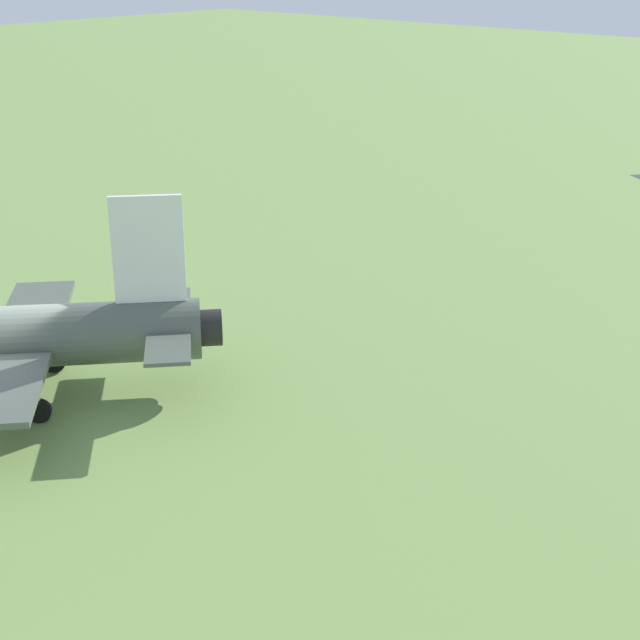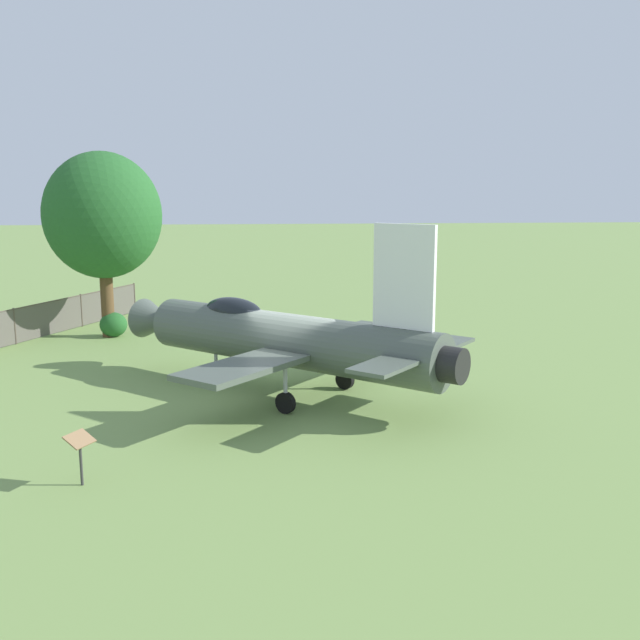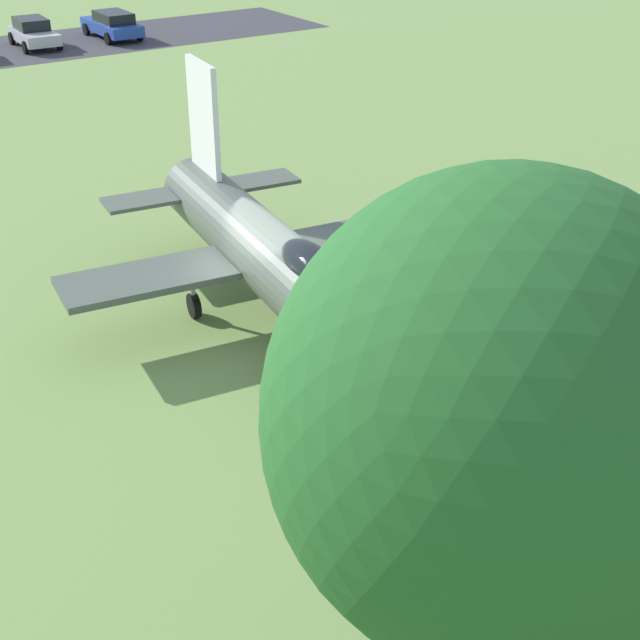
{
  "view_description": "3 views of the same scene",
  "coord_description": "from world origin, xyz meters",
  "px_view_note": "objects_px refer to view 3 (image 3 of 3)",
  "views": [
    {
      "loc": [
        -11.51,
        -21.37,
        11.23
      ],
      "look_at": [
        6.69,
        -4.88,
        1.5
      ],
      "focal_mm": 54.91,
      "sensor_mm": 36.0,
      "label": 1
    },
    {
      "loc": [
        -1.05,
        -21.21,
        6.24
      ],
      "look_at": [
        0.87,
        -0.49,
        2.38
      ],
      "focal_mm": 40.79,
      "sensor_mm": 36.0,
      "label": 2
    },
    {
      "loc": [
        -8.32,
        16.73,
        10.13
      ],
      "look_at": [
        -2.85,
        3.74,
        2.5
      ],
      "focal_mm": 50.87,
      "sensor_mm": 36.0,
      "label": 3
    }
  ],
  "objects_px": {
    "shade_tree": "(500,427)",
    "parked_car_blue": "(112,24)",
    "display_jet": "(274,259)",
    "info_plaque": "(530,222)",
    "parked_car_silver": "(33,32)"
  },
  "relations": [
    {
      "from": "shade_tree",
      "to": "parked_car_blue",
      "type": "height_order",
      "value": "shade_tree"
    },
    {
      "from": "info_plaque",
      "to": "parked_car_blue",
      "type": "xyz_separation_m",
      "value": [
        26.9,
        -19.94,
        -0.1
      ]
    },
    {
      "from": "display_jet",
      "to": "info_plaque",
      "type": "xyz_separation_m",
      "value": [
        -4.45,
        -6.57,
        -0.89
      ]
    },
    {
      "from": "info_plaque",
      "to": "parked_car_silver",
      "type": "distance_m",
      "value": 33.73
    },
    {
      "from": "info_plaque",
      "to": "parked_car_silver",
      "type": "relative_size",
      "value": 0.26
    },
    {
      "from": "display_jet",
      "to": "parked_car_blue",
      "type": "relative_size",
      "value": 2.16
    },
    {
      "from": "shade_tree",
      "to": "parked_car_silver",
      "type": "distance_m",
      "value": 45.44
    },
    {
      "from": "display_jet",
      "to": "info_plaque",
      "type": "height_order",
      "value": "display_jet"
    },
    {
      "from": "info_plaque",
      "to": "parked_car_blue",
      "type": "relative_size",
      "value": 0.23
    },
    {
      "from": "display_jet",
      "to": "parked_car_silver",
      "type": "relative_size",
      "value": 2.45
    },
    {
      "from": "shade_tree",
      "to": "info_plaque",
      "type": "relative_size",
      "value": 6.67
    },
    {
      "from": "parked_car_blue",
      "to": "shade_tree",
      "type": "bearing_deg",
      "value": 162.39
    },
    {
      "from": "shade_tree",
      "to": "display_jet",
      "type": "bearing_deg",
      "value": -53.11
    },
    {
      "from": "display_jet",
      "to": "info_plaque",
      "type": "relative_size",
      "value": 9.33
    },
    {
      "from": "display_jet",
      "to": "shade_tree",
      "type": "relative_size",
      "value": 1.4
    }
  ]
}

